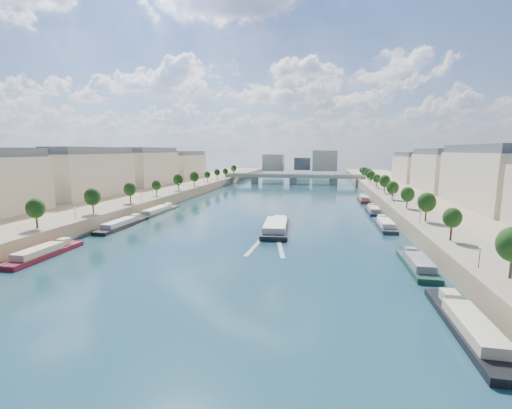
% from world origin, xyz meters
% --- Properties ---
extents(ground, '(700.00, 700.00, 0.00)m').
position_xyz_m(ground, '(0.00, 100.00, 0.00)').
color(ground, '#0B2C34').
rests_on(ground, ground).
extents(quay_left, '(44.00, 520.00, 5.00)m').
position_xyz_m(quay_left, '(-72.00, 100.00, 2.50)').
color(quay_left, '#9E8460').
rests_on(quay_left, ground).
extents(quay_right, '(44.00, 520.00, 5.00)m').
position_xyz_m(quay_right, '(72.00, 100.00, 2.50)').
color(quay_right, '#9E8460').
rests_on(quay_right, ground).
extents(pave_left, '(14.00, 520.00, 0.10)m').
position_xyz_m(pave_left, '(-57.00, 100.00, 5.05)').
color(pave_left, gray).
rests_on(pave_left, quay_left).
extents(pave_right, '(14.00, 520.00, 0.10)m').
position_xyz_m(pave_right, '(57.00, 100.00, 5.05)').
color(pave_right, gray).
rests_on(pave_right, quay_right).
extents(trees_left, '(4.80, 268.80, 8.26)m').
position_xyz_m(trees_left, '(-55.00, 102.00, 10.48)').
color(trees_left, '#382B1E').
rests_on(trees_left, ground).
extents(trees_right, '(4.80, 268.80, 8.26)m').
position_xyz_m(trees_right, '(55.00, 110.00, 10.48)').
color(trees_right, '#382B1E').
rests_on(trees_right, ground).
extents(lamps_left, '(0.36, 200.36, 4.28)m').
position_xyz_m(lamps_left, '(-52.50, 90.00, 7.78)').
color(lamps_left, black).
rests_on(lamps_left, ground).
extents(lamps_right, '(0.36, 200.36, 4.28)m').
position_xyz_m(lamps_right, '(52.50, 105.00, 7.78)').
color(lamps_right, black).
rests_on(lamps_right, ground).
extents(buildings_left, '(16.00, 226.00, 23.20)m').
position_xyz_m(buildings_left, '(-85.00, 112.00, 16.45)').
color(buildings_left, beige).
rests_on(buildings_left, ground).
extents(buildings_right, '(16.00, 226.00, 23.20)m').
position_xyz_m(buildings_right, '(85.00, 112.00, 16.45)').
color(buildings_right, beige).
rests_on(buildings_right, ground).
extents(skyline, '(79.00, 42.00, 22.00)m').
position_xyz_m(skyline, '(3.19, 319.52, 14.66)').
color(skyline, beige).
rests_on(skyline, ground).
extents(bridge, '(112.00, 12.00, 8.15)m').
position_xyz_m(bridge, '(0.00, 215.73, 5.08)').
color(bridge, '#C1B79E').
rests_on(bridge, ground).
extents(tour_barge, '(10.55, 30.12, 4.02)m').
position_xyz_m(tour_barge, '(8.68, 49.02, 1.15)').
color(tour_barge, black).
rests_on(tour_barge, ground).
extents(wake, '(10.75, 26.03, 0.04)m').
position_xyz_m(wake, '(8.68, 32.47, 0.02)').
color(wake, silver).
rests_on(wake, ground).
extents(moored_barges_left, '(5.00, 122.38, 3.60)m').
position_xyz_m(moored_barges_left, '(-45.50, 30.07, 0.84)').
color(moored_barges_left, '#192237').
rests_on(moored_barges_left, ground).
extents(moored_barges_right, '(5.00, 160.25, 3.60)m').
position_xyz_m(moored_barges_right, '(45.50, 54.06, 0.84)').
color(moored_barges_right, black).
rests_on(moored_barges_right, ground).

